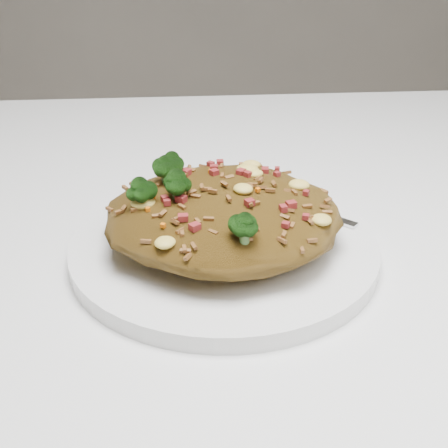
{
  "coord_description": "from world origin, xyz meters",
  "views": [
    {
      "loc": [
        0.03,
        -0.47,
        1.01
      ],
      "look_at": [
        0.06,
        -0.04,
        0.78
      ],
      "focal_mm": 50.0,
      "sensor_mm": 36.0,
      "label": 1
    }
  ],
  "objects_px": {
    "dining_table": "(157,321)",
    "fork": "(282,202)",
    "plate": "(224,248)",
    "fried_rice": "(223,207)"
  },
  "relations": [
    {
      "from": "dining_table",
      "to": "plate",
      "type": "height_order",
      "value": "plate"
    },
    {
      "from": "dining_table",
      "to": "fork",
      "type": "height_order",
      "value": "fork"
    },
    {
      "from": "dining_table",
      "to": "fork",
      "type": "distance_m",
      "value": 0.16
    },
    {
      "from": "plate",
      "to": "dining_table",
      "type": "bearing_deg",
      "value": 148.36
    },
    {
      "from": "plate",
      "to": "fried_rice",
      "type": "distance_m",
      "value": 0.04
    },
    {
      "from": "plate",
      "to": "fork",
      "type": "bearing_deg",
      "value": 47.55
    },
    {
      "from": "dining_table",
      "to": "plate",
      "type": "relative_size",
      "value": 4.9
    },
    {
      "from": "dining_table",
      "to": "plate",
      "type": "distance_m",
      "value": 0.12
    },
    {
      "from": "plate",
      "to": "fried_rice",
      "type": "bearing_deg",
      "value": -174.23
    },
    {
      "from": "fried_rice",
      "to": "fork",
      "type": "height_order",
      "value": "fried_rice"
    }
  ]
}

